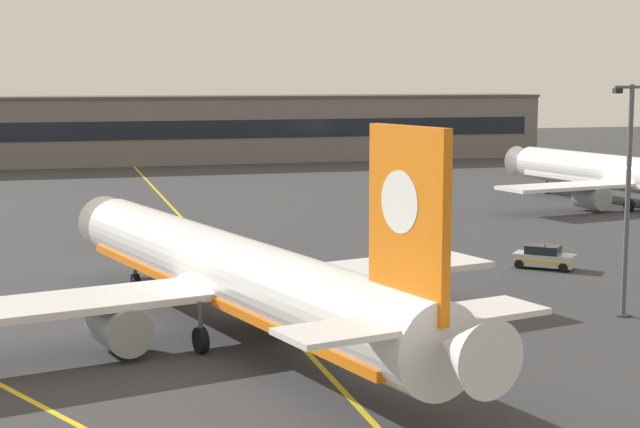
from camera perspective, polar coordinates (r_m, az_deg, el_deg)
name	(u,v)px	position (r m, az deg, el deg)	size (l,w,h in m)	color
ground_plane	(352,383)	(45.59, 1.81, -9.45)	(400.00, 400.00, 0.00)	#353538
taxiway_centreline	(225,264)	(73.92, -5.37, -2.80)	(0.30, 180.00, 0.01)	yellow
taxiway_lead_in_stripe	(23,397)	(45.47, -16.31, -9.81)	(0.30, 60.00, 0.01)	yellow
airliner_foreground	(232,274)	(52.50, -4.95, -3.39)	(32.21, 40.96, 11.65)	white
airliner_background	(637,176)	(109.30, 17.34, 2.03)	(31.51, 40.27, 11.35)	white
apron_lamp_post	(628,197)	(59.15, 16.88, 0.95)	(2.24, 0.90, 13.03)	#515156
service_car_second	(544,258)	(73.50, 12.45, -2.41)	(4.32, 4.16, 1.79)	#B7B7BC
safety_cone_by_nose_gear	(184,275)	(68.93, -7.61, -3.39)	(0.44, 0.44, 0.55)	orange
terminal_building	(165,129)	(161.51, -8.70, 4.71)	(123.72, 12.40, 10.48)	slate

